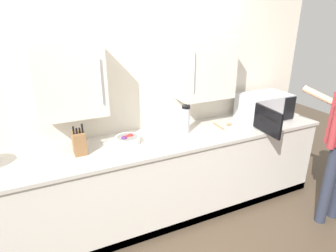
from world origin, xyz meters
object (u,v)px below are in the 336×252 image
object	(u,v)px
fruit_bowl	(128,139)
thermos_flask	(186,119)
wooden_spoon	(224,125)
knife_block	(79,143)
microwave_oven	(262,107)

from	to	relation	value
fruit_bowl	thermos_flask	xyz separation A→B (m)	(0.65, -0.00, 0.11)
wooden_spoon	knife_block	size ratio (longest dim) A/B	0.73
fruit_bowl	knife_block	bearing A→B (deg)	-177.61
microwave_oven	knife_block	xyz separation A→B (m)	(-2.15, -0.01, -0.04)
knife_block	thermos_flask	world-z (taller)	thermos_flask
fruit_bowl	knife_block	size ratio (longest dim) A/B	0.85
microwave_oven	knife_block	bearing A→B (deg)	-179.62
microwave_oven	knife_block	size ratio (longest dim) A/B	2.78
microwave_oven	wooden_spoon	world-z (taller)	microwave_oven
microwave_oven	wooden_spoon	distance (m)	0.57
knife_block	fruit_bowl	bearing A→B (deg)	2.39
microwave_oven	thermos_flask	xyz separation A→B (m)	(-1.04, 0.00, 0.01)
wooden_spoon	thermos_flask	xyz separation A→B (m)	(-0.49, 0.01, 0.15)
microwave_oven	fruit_bowl	world-z (taller)	microwave_oven
microwave_oven	knife_block	distance (m)	2.15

